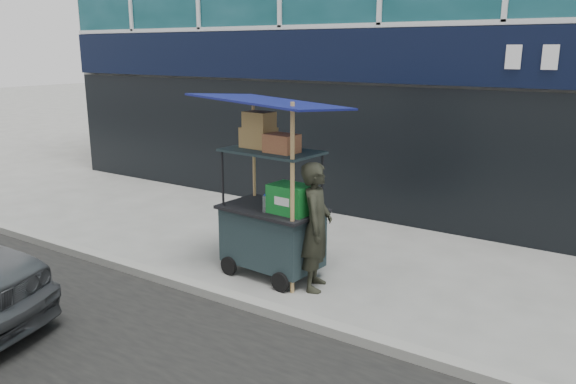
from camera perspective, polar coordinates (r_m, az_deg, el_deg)
The scene contains 4 objects.
ground at distance 7.20m, azimuth -5.04°, elevation -10.49°, with size 80.00×80.00×0.00m, color slate.
curb at distance 7.03m, azimuth -6.08°, elevation -10.60°, with size 80.00×0.18×0.12m, color gray.
vendor_cart at distance 7.54m, azimuth -1.56°, elevation -2.25°, with size 1.91×1.42×2.47m.
vendor_man at distance 7.13m, azimuth 2.88°, elevation -3.52°, with size 0.61×0.40×1.66m, color black.
Camera 1 is at (4.11, -5.08, 3.02)m, focal length 35.00 mm.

